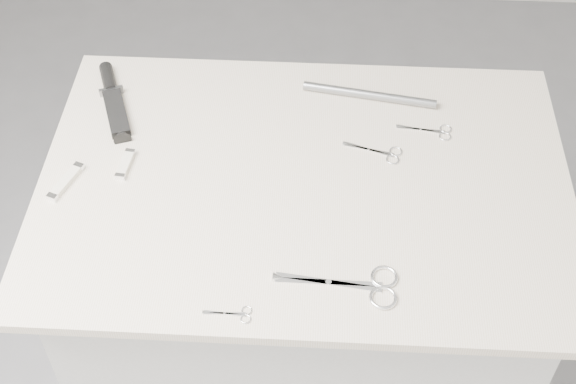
# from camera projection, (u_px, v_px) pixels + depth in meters

# --- Properties ---
(plinth) EXTENTS (0.90, 0.60, 0.90)m
(plinth) POSITION_uv_depth(u_px,v_px,m) (302.00, 320.00, 1.85)
(plinth) COLOR silver
(plinth) RESTS_ON ground
(display_board) EXTENTS (1.00, 0.70, 0.02)m
(display_board) POSITION_uv_depth(u_px,v_px,m) (305.00, 184.00, 1.51)
(display_board) COLOR beige
(display_board) RESTS_ON plinth
(large_shears) EXTENTS (0.21, 0.09, 0.01)m
(large_shears) POSITION_uv_depth(u_px,v_px,m) (364.00, 286.00, 1.34)
(large_shears) COLOR white
(large_shears) RESTS_ON display_board
(embroidery_scissors_a) EXTENTS (0.12, 0.06, 0.00)m
(embroidery_scissors_a) POSITION_uv_depth(u_px,v_px,m) (383.00, 153.00, 1.55)
(embroidery_scissors_a) COLOR white
(embroidery_scissors_a) RESTS_ON display_board
(embroidery_scissors_b) EXTENTS (0.11, 0.05, 0.00)m
(embroidery_scissors_b) POSITION_uv_depth(u_px,v_px,m) (434.00, 131.00, 1.59)
(embroidery_scissors_b) COLOR white
(embroidery_scissors_b) RESTS_ON display_board
(tiny_scissors) EXTENTS (0.08, 0.03, 0.00)m
(tiny_scissors) POSITION_uv_depth(u_px,v_px,m) (235.00, 314.00, 1.30)
(tiny_scissors) COLOR white
(tiny_scissors) RESTS_ON display_board
(sheathed_knife) EXTENTS (0.11, 0.22, 0.03)m
(sheathed_knife) POSITION_uv_depth(u_px,v_px,m) (113.00, 97.00, 1.65)
(sheathed_knife) COLOR black
(sheathed_knife) RESTS_ON display_board
(pocket_knife_a) EXTENTS (0.05, 0.10, 0.01)m
(pocket_knife_a) POSITION_uv_depth(u_px,v_px,m) (66.00, 181.00, 1.49)
(pocket_knife_a) COLOR silver
(pocket_knife_a) RESTS_ON display_board
(pocket_knife_b) EXTENTS (0.02, 0.08, 0.01)m
(pocket_knife_b) POSITION_uv_depth(u_px,v_px,m) (125.00, 165.00, 1.52)
(pocket_knife_b) COLOR silver
(pocket_knife_b) RESTS_ON display_board
(metal_rail) EXTENTS (0.28, 0.06, 0.02)m
(metal_rail) POSITION_uv_depth(u_px,v_px,m) (369.00, 95.00, 1.66)
(metal_rail) COLOR gray
(metal_rail) RESTS_ON display_board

